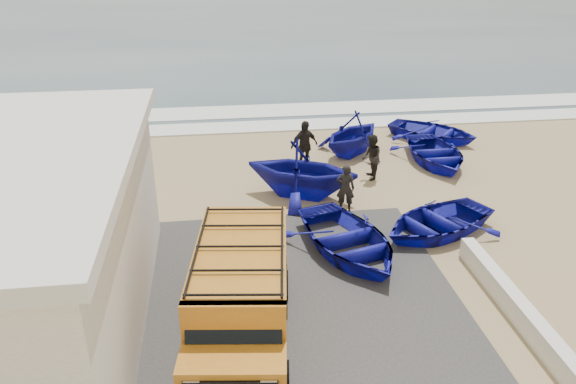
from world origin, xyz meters
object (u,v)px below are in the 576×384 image
boat_near_left (348,240)px  boat_mid_right (435,153)px  boat_far_left (352,133)px  boat_far_right (433,131)px  fisherman_front (345,188)px  fisherman_back (304,146)px  boat_mid_left (302,169)px  parapet (521,313)px  van (241,292)px  boat_near_right (436,221)px  fisherman_middle (371,157)px

boat_near_left → boat_mid_right: bearing=35.6°
boat_far_left → boat_far_right: (3.85, 1.22, -0.49)m
boat_mid_right → boat_far_right: (0.87, 2.57, -0.02)m
fisherman_front → fisherman_back: fisherman_back is taller
boat_mid_left → fisherman_front: bearing=-112.5°
boat_near_left → fisherman_back: (-0.25, 6.17, 0.52)m
fisherman_front → boat_far_right: bearing=-114.7°
boat_far_left → fisherman_back: size_ratio=1.74×
boat_near_left → boat_far_left: 7.79m
boat_near_left → boat_mid_right: (4.89, 6.19, -0.03)m
boat_mid_left → boat_far_left: boat_mid_left is taller
parapet → van: van is taller
parapet → boat_mid_left: bearing=117.9°
boat_near_left → fisherman_front: (0.51, 2.60, 0.36)m
parapet → boat_far_left: size_ratio=1.80×
boat_mid_right → boat_near_right: bearing=-110.9°
fisherman_middle → boat_near_right: bearing=16.0°
fisherman_middle → boat_mid_right: bearing=116.7°
fisherman_front → fisherman_middle: (1.50, 2.41, 0.03)m
fisherman_front → boat_near_right: bearing=158.4°
van → boat_mid_left: (2.41, 7.03, -0.16)m
boat_near_right → fisherman_front: 2.99m
fisherman_middle → boat_near_left: bearing=-17.3°
boat_far_right → fisherman_middle: fisherman_middle is taller
boat_far_right → fisherman_middle: size_ratio=2.29×
fisherman_front → boat_far_left: bearing=-90.1°
boat_near_right → boat_mid_left: size_ratio=1.01×
parapet → boat_near_right: (-0.36, 4.32, 0.12)m
parapet → fisherman_back: fisherman_back is taller
boat_mid_right → fisherman_back: bearing=179.9°
boat_far_left → boat_mid_right: bearing=22.1°
boat_mid_left → fisherman_front: 1.78m
parapet → boat_far_left: bearing=96.8°
boat_near_right → fisherman_middle: 4.32m
boat_near_right → boat_mid_right: bearing=134.2°
parapet → boat_mid_right: boat_mid_right is taller
boat_mid_right → van: bearing=-130.9°
boat_near_right → boat_mid_right: 5.75m
boat_far_left → fisherman_front: boat_far_left is taller
boat_far_right → fisherman_front: 8.10m
boat_mid_left → boat_far_left: bearing=-10.8°
fisherman_front → fisherman_back: 3.65m
fisherman_middle → van: bearing=-27.6°
parapet → boat_far_right: bearing=78.4°
parapet → boat_far_left: 11.15m
boat_mid_left → boat_far_left: 4.48m
boat_mid_left → fisherman_back: 2.31m
boat_far_left → fisherman_middle: size_ratio=2.01×
boat_mid_right → parapet: bearing=-100.0°
van → boat_near_right: 7.18m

